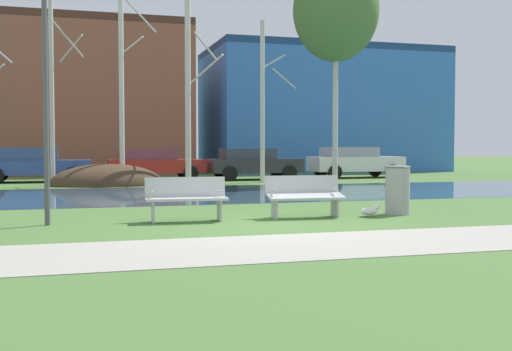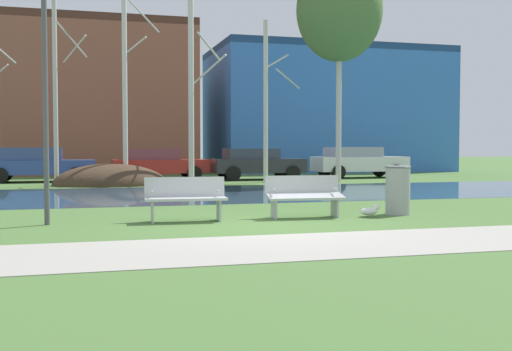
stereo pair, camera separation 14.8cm
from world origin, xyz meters
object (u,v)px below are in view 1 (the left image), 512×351
Objects in this scene: parked_wagon_fourth_dark at (253,163)px; parked_suv_fifth_white at (354,161)px; bench_left at (186,198)px; trash_bin at (397,189)px; streetlamp at (45,25)px; parked_hatch_third_red at (154,163)px; parked_sedan_second_blue at (33,164)px; seagull at (370,211)px; bench_right at (304,195)px.

parked_wagon_fourth_dark is 0.93× the size of parked_suv_fifth_white.
bench_left is 4.65m from trash_bin.
parked_hatch_third_red is (3.92, 15.64, -2.98)m from streetlamp.
trash_bin is 16.34m from parked_suv_fifth_white.
streetlamp reaches higher than parked_wagon_fourth_dark.
trash_bin is at bearing -61.59° from parked_sedan_second_blue.
seagull is at bearing -64.30° from parked_sedan_second_blue.
parked_hatch_third_red is at bearing 94.27° from bench_right.
trash_bin is 14.90m from parked_wagon_fourth_dark.
parked_suv_fifth_white is (6.87, 15.45, 0.65)m from seagull.
trash_bin is 2.30× the size of seagull.
bench_left is 15.89m from parked_wagon_fourth_dark.
parked_wagon_fourth_dark reaches higher than seagull.
parked_hatch_third_red is 9.44m from parked_suv_fifth_white.
bench_left is 1.54× the size of trash_bin.
trash_bin reaches higher than seagull.
bench_left is at bearing -3.15° from streetlamp.
parked_hatch_third_red is at bearing 101.94° from trash_bin.
parked_sedan_second_blue is (-3.76, 15.54, 0.29)m from bench_left.
bench_left is 0.37× the size of parked_sedan_second_blue.
parked_wagon_fourth_dark is (3.12, 14.86, 0.28)m from bench_right.
parked_suv_fifth_white is at bearing 48.38° from streetlamp.
streetlamp is at bearing -85.74° from parked_sedan_second_blue.
trash_bin is at bearing -1.16° from streetlamp.
seagull is (3.86, -0.29, -0.34)m from bench_left.
parked_sedan_second_blue is at bearing 111.90° from bench_right.
bench_left is at bearing 179.97° from trash_bin.
parked_sedan_second_blue is 1.07× the size of parked_hatch_third_red.
parked_sedan_second_blue reaches higher than seagull.
parked_sedan_second_blue is 1.09× the size of parked_wagon_fourth_dark.
parked_sedan_second_blue is at bearing 118.41° from trash_bin.
bench_right is (2.49, 0.00, 0.00)m from bench_left.
parked_hatch_third_red is 4.39m from parked_wagon_fourth_dark.
bench_right is 2.16m from trash_bin.
bench_right is at bearing 0.00° from bench_left.
parked_wagon_fourth_dark reaches higher than parked_hatch_third_red.
streetlamp is (-6.47, 0.43, 3.60)m from seagull.
streetlamp reaches higher than bench_left.
bench_right is 17.26m from parked_suv_fifth_white.
parked_sedan_second_blue is at bearing 103.60° from bench_left.
streetlamp is 1.37× the size of parked_wagon_fourth_dark.
parked_sedan_second_blue is 1.01× the size of parked_suv_fifth_white.
bench_right is 0.37× the size of parked_suv_fifth_white.
seagull is 0.11× the size of parked_wagon_fourth_dark.
parked_wagon_fourth_dark is at bearing -4.11° from parked_sedan_second_blue.
parked_suv_fifth_white is at bearing 66.01° from seagull.
bench_left is 0.39× the size of parked_hatch_third_red.
streetlamp is (-5.10, 0.14, 3.26)m from bench_right.
parked_suv_fifth_white reaches higher than parked_hatch_third_red.
streetlamp is 20.30m from parked_suv_fifth_white.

